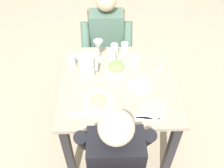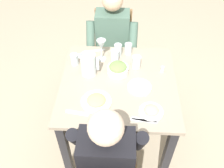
# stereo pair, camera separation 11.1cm
# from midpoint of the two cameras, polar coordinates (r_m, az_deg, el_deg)

# --- Properties ---
(ground_plane) EXTENTS (8.00, 8.00, 0.00)m
(ground_plane) POSITION_cam_midpoint_polar(r_m,az_deg,el_deg) (2.54, 2.48, -11.62)
(ground_plane) COLOR tan
(dining_table) EXTENTS (0.91, 0.91, 0.75)m
(dining_table) POSITION_cam_midpoint_polar(r_m,az_deg,el_deg) (2.04, 3.02, -2.05)
(dining_table) COLOR gray
(dining_table) RESTS_ON ground_plane
(chair_far) EXTENTS (0.40, 0.40, 0.89)m
(chair_far) POSITION_cam_midpoint_polar(r_m,az_deg,el_deg) (2.71, 1.40, 8.63)
(chair_far) COLOR olive
(chair_far) RESTS_ON ground_plane
(diner_near) EXTENTS (0.48, 0.53, 1.19)m
(diner_near) POSITION_cam_midpoint_polar(r_m,az_deg,el_deg) (1.68, 1.03, -15.95)
(diner_near) COLOR black
(diner_near) RESTS_ON ground_plane
(diner_far) EXTENTS (0.48, 0.53, 1.19)m
(diner_far) POSITION_cam_midpoint_polar(r_m,az_deg,el_deg) (2.45, 1.30, 8.53)
(diner_far) COLOR #4C6B5B
(diner_far) RESTS_ON ground_plane
(water_pitcher) EXTENTS (0.16, 0.12, 0.19)m
(water_pitcher) POSITION_cam_midpoint_polar(r_m,az_deg,el_deg) (1.97, -3.85, 4.48)
(water_pitcher) COLOR silver
(water_pitcher) RESTS_ON dining_table
(salad_bowl) EXTENTS (0.17, 0.17, 0.09)m
(salad_bowl) POSITION_cam_midpoint_polar(r_m,az_deg,el_deg) (2.01, 2.94, 3.50)
(salad_bowl) COLOR white
(salad_bowl) RESTS_ON dining_table
(plate_yoghurt) EXTENTS (0.18, 0.18, 0.04)m
(plate_yoghurt) POSITION_cam_midpoint_polar(r_m,az_deg,el_deg) (1.92, 8.02, -0.59)
(plate_yoghurt) COLOR white
(plate_yoghurt) RESTS_ON dining_table
(plate_beans) EXTENTS (0.17, 0.17, 0.05)m
(plate_beans) POSITION_cam_midpoint_polar(r_m,az_deg,el_deg) (1.77, 10.81, -6.14)
(plate_beans) COLOR white
(plate_beans) RESTS_ON dining_table
(plate_fries) EXTENTS (0.22, 0.22, 0.05)m
(plate_fries) POSITION_cam_midpoint_polar(r_m,az_deg,el_deg) (1.80, -1.90, -3.92)
(plate_fries) COLOR white
(plate_fries) RESTS_ON dining_table
(water_glass_near_right) EXTENTS (0.07, 0.07, 0.11)m
(water_glass_near_right) POSITION_cam_midpoint_polar(r_m,az_deg,el_deg) (2.06, 7.17, 5.02)
(water_glass_near_right) COLOR silver
(water_glass_near_right) RESTS_ON dining_table
(water_glass_near_left) EXTENTS (0.06, 0.06, 0.10)m
(water_glass_near_left) POSITION_cam_midpoint_polar(r_m,az_deg,el_deg) (2.10, -7.14, 5.64)
(water_glass_near_left) COLOR silver
(water_glass_near_left) RESTS_ON dining_table
(water_glass_far_left) EXTENTS (0.07, 0.07, 0.11)m
(water_glass_far_left) POSITION_cam_midpoint_polar(r_m,az_deg,el_deg) (2.12, 2.18, 6.49)
(water_glass_far_left) COLOR silver
(water_glass_far_left) RESTS_ON dining_table
(water_glass_far_right) EXTENTS (0.06, 0.06, 0.10)m
(water_glass_far_right) POSITION_cam_midpoint_polar(r_m,az_deg,el_deg) (2.21, 5.20, 8.08)
(water_glass_far_right) COLOR silver
(water_glass_far_right) RESTS_ON dining_table
(water_glass_by_pitcher) EXTENTS (0.07, 0.07, 0.11)m
(water_glass_by_pitcher) POSITION_cam_midpoint_polar(r_m,az_deg,el_deg) (2.18, 2.83, 7.82)
(water_glass_by_pitcher) COLOR silver
(water_glass_by_pitcher) RESTS_ON dining_table
(wine_glass) EXTENTS (0.08, 0.08, 0.20)m
(wine_glass) POSITION_cam_midpoint_polar(r_m,az_deg,el_deg) (2.08, -0.95, 8.80)
(wine_glass) COLOR silver
(wine_glass) RESTS_ON dining_table
(salt_shaker) EXTENTS (0.03, 0.03, 0.05)m
(salt_shaker) POSITION_cam_midpoint_polar(r_m,az_deg,el_deg) (2.07, 13.01, 3.28)
(salt_shaker) COLOR white
(salt_shaker) RESTS_ON dining_table
(fork_near) EXTENTS (0.17, 0.05, 0.01)m
(fork_near) POSITION_cam_midpoint_polar(r_m,az_deg,el_deg) (1.75, -6.22, -6.69)
(fork_near) COLOR silver
(fork_near) RESTS_ON dining_table
(knife_near) EXTENTS (0.18, 0.06, 0.01)m
(knife_near) POSITION_cam_midpoint_polar(r_m,az_deg,el_deg) (2.25, -2.64, 7.64)
(knife_near) COLOR silver
(knife_near) RESTS_ON dining_table
(fork_far) EXTENTS (0.17, 0.05, 0.01)m
(fork_far) POSITION_cam_midpoint_polar(r_m,az_deg,el_deg) (1.73, 9.24, -8.26)
(fork_far) COLOR silver
(fork_far) RESTS_ON dining_table
(knife_far) EXTENTS (0.19, 0.03, 0.01)m
(knife_far) POSITION_cam_midpoint_polar(r_m,az_deg,el_deg) (1.72, 9.22, -8.40)
(knife_far) COLOR silver
(knife_far) RESTS_ON dining_table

